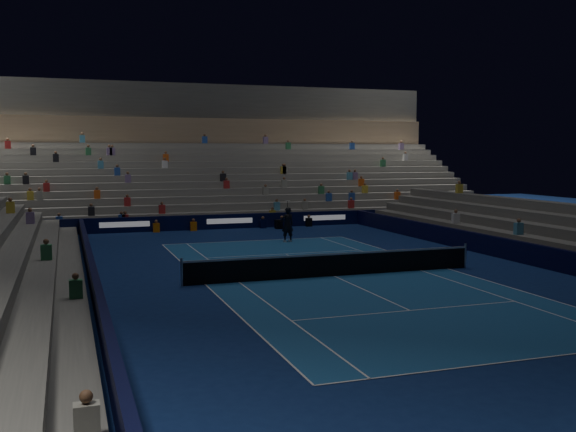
{
  "coord_description": "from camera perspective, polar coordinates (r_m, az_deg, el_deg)",
  "views": [
    {
      "loc": [
        -10.56,
        -25.0,
        5.13
      ],
      "look_at": [
        0.0,
        6.0,
        2.0
      ],
      "focal_mm": 40.81,
      "sensor_mm": 36.0,
      "label": 1
    }
  ],
  "objects": [
    {
      "name": "ground",
      "position": [
        27.62,
        4.03,
        -5.26
      ],
      "size": [
        90.0,
        90.0,
        0.0
      ],
      "primitive_type": "plane",
      "color": "navy",
      "rests_on": "ground"
    },
    {
      "name": "court_surface",
      "position": [
        27.62,
        4.03,
        -5.25
      ],
      "size": [
        10.97,
        23.77,
        0.01
      ],
      "primitive_type": "cube",
      "color": "#194F8C",
      "rests_on": "ground"
    },
    {
      "name": "sponsor_barrier_far",
      "position": [
        45.0,
        -5.14,
        -0.47
      ],
      "size": [
        44.0,
        0.25,
        1.0
      ],
      "primitive_type": "cube",
      "color": "black",
      "rests_on": "ground"
    },
    {
      "name": "sponsor_barrier_east",
      "position": [
        32.51,
        20.03,
        -3.06
      ],
      "size": [
        0.25,
        37.0,
        1.0
      ],
      "primitive_type": "cube",
      "color": "black",
      "rests_on": "ground"
    },
    {
      "name": "sponsor_barrier_west",
      "position": [
        25.44,
        -16.62,
        -5.26
      ],
      "size": [
        0.25,
        37.0,
        1.0
      ],
      "primitive_type": "cube",
      "color": "black",
      "rests_on": "ground"
    },
    {
      "name": "grandstand_main",
      "position": [
        53.97,
        -7.53,
        3.55
      ],
      "size": [
        44.0,
        15.2,
        11.2
      ],
      "color": "slate",
      "rests_on": "ground"
    },
    {
      "name": "tennis_net",
      "position": [
        27.53,
        4.04,
        -4.23
      ],
      "size": [
        12.9,
        0.1,
        1.1
      ],
      "color": "#B2B2B7",
      "rests_on": "ground"
    },
    {
      "name": "tennis_player",
      "position": [
        37.98,
        -0.05,
        -0.76
      ],
      "size": [
        0.76,
        0.51,
        2.03
      ],
      "primitive_type": "imported",
      "rotation": [
        0.0,
        0.0,
        3.18
      ],
      "color": "black",
      "rests_on": "ground"
    },
    {
      "name": "broadcast_camera",
      "position": [
        44.8,
        -0.82,
        -0.71
      ],
      "size": [
        0.49,
        0.93,
        0.61
      ],
      "color": "black",
      "rests_on": "ground"
    }
  ]
}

